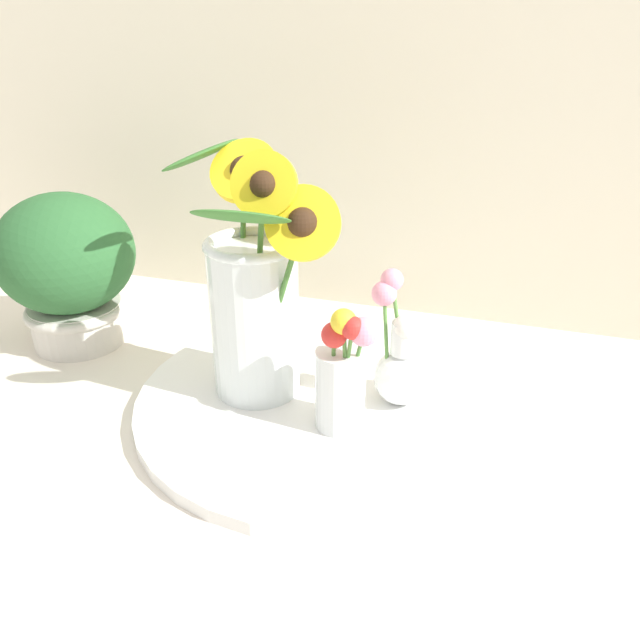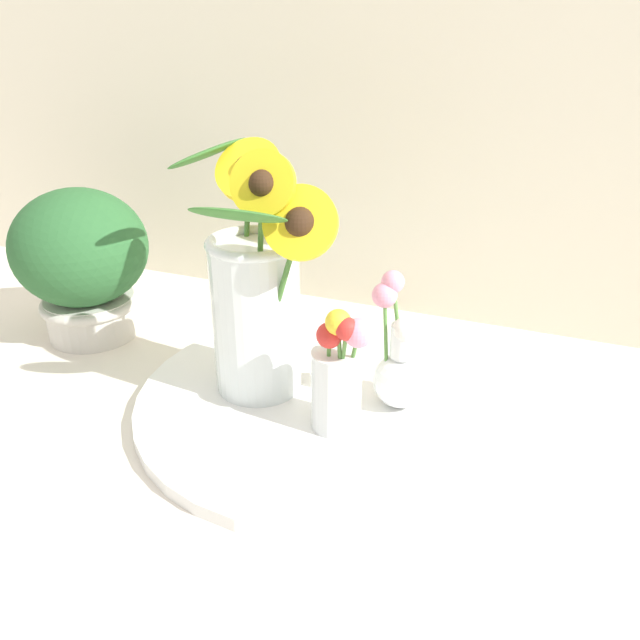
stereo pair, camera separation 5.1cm
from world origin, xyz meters
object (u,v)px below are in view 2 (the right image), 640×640
Objects in this scene: serving_tray at (320,399)px; potted_plant at (82,260)px; mason_jar_sunflowers at (257,296)px; vase_bulb_right at (400,363)px; vase_small_center at (338,377)px.

serving_tray is 0.46m from potted_plant.
potted_plant is at bearing 168.77° from mason_jar_sunflowers.
vase_bulb_right is (0.11, 0.02, 0.07)m from serving_tray.
serving_tray is at bearing 6.12° from mason_jar_sunflowers.
potted_plant is (-0.44, 0.06, 0.13)m from serving_tray.
potted_plant is (-0.54, 0.04, 0.05)m from vase_bulb_right.
serving_tray is at bearing -7.89° from potted_plant.
mason_jar_sunflowers is 1.37× the size of potted_plant.
serving_tray is 1.49× the size of mason_jar_sunflowers.
mason_jar_sunflowers is 2.00× the size of vase_small_center.
serving_tray is 0.17m from mason_jar_sunflowers.
mason_jar_sunflowers reaches higher than serving_tray.
serving_tray is 0.13m from vase_bulb_right.
potted_plant is at bearing 165.50° from vase_small_center.
serving_tray is 2.99× the size of vase_small_center.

